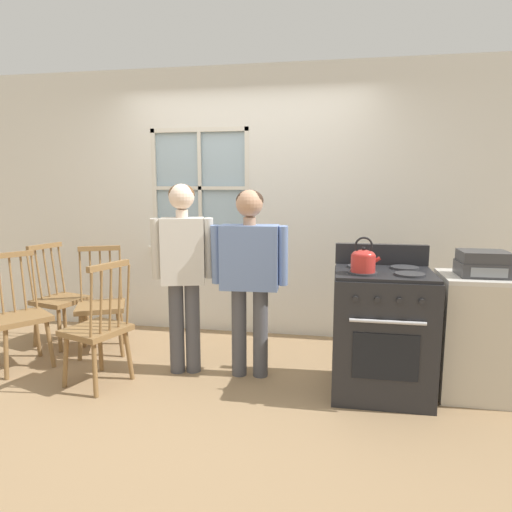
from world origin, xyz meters
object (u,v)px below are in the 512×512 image
(chair_near_wall, at_px, (20,317))
(person_teen_center, at_px, (250,264))
(chair_by_window, at_px, (98,330))
(kettle, at_px, (363,260))
(person_elderly_left, at_px, (183,261))
(stove, at_px, (382,331))
(chair_center_cluster, at_px, (101,305))
(stereo, at_px, (483,264))
(side_counter, at_px, (477,336))
(chair_near_stove, at_px, (59,299))
(potted_plant, at_px, (178,237))

(chair_near_wall, bearing_deg, person_teen_center, -48.33)
(chair_by_window, xyz_separation_m, kettle, (1.98, 0.12, 0.58))
(chair_near_wall, xyz_separation_m, person_elderly_left, (1.41, 0.15, 0.50))
(stove, bearing_deg, chair_center_cluster, 170.67)
(kettle, bearing_deg, chair_by_window, -176.45)
(stove, bearing_deg, chair_by_window, -173.21)
(chair_near_wall, bearing_deg, stereo, -51.46)
(person_teen_center, bearing_deg, side_counter, -4.01)
(chair_near_stove, height_order, potted_plant, potted_plant)
(side_counter, bearing_deg, person_elderly_left, 179.73)
(stove, xyz_separation_m, stereo, (0.68, 0.06, 0.51))
(chair_center_cluster, distance_m, side_counter, 3.18)
(chair_near_stove, distance_m, potted_plant, 1.30)
(chair_center_cluster, height_order, side_counter, chair_center_cluster)
(chair_center_cluster, relative_size, person_teen_center, 0.65)
(chair_near_stove, xyz_separation_m, stereo, (3.67, -0.47, 0.55))
(potted_plant, relative_size, side_counter, 0.35)
(chair_near_stove, bearing_deg, person_teen_center, -86.43)
(chair_center_cluster, xyz_separation_m, side_counter, (3.16, -0.32, 0.01))
(stove, distance_m, potted_plant, 2.34)
(side_counter, bearing_deg, chair_by_window, -173.16)
(chair_by_window, distance_m, chair_center_cluster, 0.74)
(side_counter, relative_size, stereo, 2.65)
(side_counter, bearing_deg, person_teen_center, 178.93)
(chair_center_cluster, relative_size, potted_plant, 3.11)
(kettle, bearing_deg, potted_plant, 145.21)
(chair_by_window, bearing_deg, person_teen_center, 127.32)
(chair_near_stove, xyz_separation_m, person_elderly_left, (1.43, -0.44, 0.50))
(person_teen_center, xyz_separation_m, stove, (1.02, -0.12, -0.45))
(chair_center_cluster, relative_size, stove, 0.90)
(chair_center_cluster, height_order, person_teen_center, person_teen_center)
(stove, relative_size, side_counter, 1.20)
(chair_by_window, height_order, person_elderly_left, person_elderly_left)
(stove, bearing_deg, kettle, -140.24)
(chair_near_wall, relative_size, stove, 0.90)
(chair_by_window, height_order, chair_near_wall, same)
(person_teen_center, bearing_deg, kettle, -18.98)
(stove, bearing_deg, potted_plant, 150.19)
(person_teen_center, relative_size, stove, 1.39)
(chair_by_window, xyz_separation_m, chair_near_wall, (-0.83, 0.20, 0.00))
(person_teen_center, height_order, side_counter, person_teen_center)
(chair_near_wall, relative_size, person_elderly_left, 0.63)
(chair_near_stove, distance_m, stereo, 3.75)
(stereo, bearing_deg, chair_near_wall, -178.17)
(chair_center_cluster, bearing_deg, side_counter, -30.13)
(chair_near_wall, distance_m, chair_near_stove, 0.59)
(potted_plant, bearing_deg, kettle, -34.79)
(side_counter, xyz_separation_m, stereo, (0.00, -0.02, 0.54))
(chair_near_wall, height_order, kettle, kettle)
(chair_center_cluster, bearing_deg, person_teen_center, -35.59)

